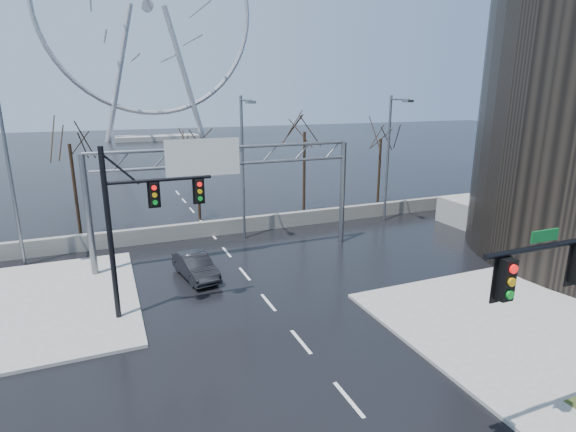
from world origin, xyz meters
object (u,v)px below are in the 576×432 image
signal_mast_far (135,217)px  sign_gantry (222,178)px  ferris_wheel (148,16)px  car (196,266)px

signal_mast_far → sign_gantry: size_ratio=0.49×
sign_gantry → ferris_wheel: (5.38, 80.04, 20.95)m
signal_mast_far → car: signal_mast_far is taller
sign_gantry → car: (-2.33, -2.39, -4.49)m
sign_gantry → car: 5.60m
car → ferris_wheel: bearing=75.2°
sign_gantry → car: sign_gantry is taller
signal_mast_far → ferris_wheel: bearing=82.8°
signal_mast_far → ferris_wheel: (10.87, 86.04, 21.30)m
ferris_wheel → car: bearing=-95.3°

